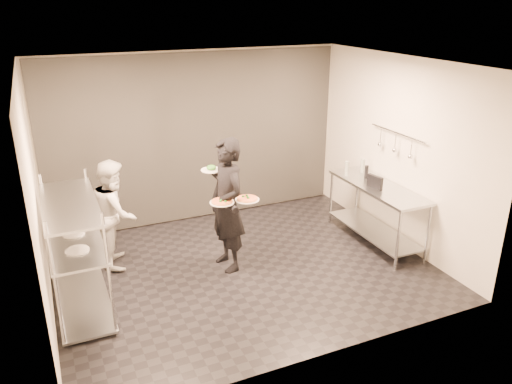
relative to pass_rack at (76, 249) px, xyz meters
name	(u,v)px	position (x,y,z in m)	size (l,w,h in m)	color
room_shell	(213,151)	(2.15, 1.18, 0.63)	(5.00, 4.00, 2.80)	black
pass_rack	(76,249)	(0.00, 0.00, 0.00)	(0.60, 1.60, 1.50)	#B7BABE
prep_counter	(376,204)	(4.33, 0.00, -0.14)	(0.60, 1.80, 0.92)	#B7BABE
utensil_rail	(396,143)	(4.58, 0.00, 0.78)	(0.07, 1.20, 0.31)	#B7BABE
waiter	(227,205)	(1.98, 0.17, 0.16)	(0.68, 0.45, 1.86)	black
chef	(115,213)	(0.60, 0.93, -0.01)	(0.74, 0.58, 1.52)	silver
pizza_plate_near	(222,202)	(1.84, 0.00, 0.30)	(0.32, 0.32, 0.05)	silver
pizza_plate_far	(247,199)	(2.17, -0.08, 0.32)	(0.31, 0.31, 0.05)	silver
salad_plate	(211,169)	(1.86, 0.45, 0.61)	(0.28, 0.28, 0.07)	silver
pos_monitor	(375,182)	(4.21, -0.07, 0.25)	(0.05, 0.27, 0.19)	black
bottle_green	(347,168)	(4.15, 0.59, 0.27)	(0.06, 0.06, 0.23)	gray
bottle_clear	(362,166)	(4.46, 0.60, 0.26)	(0.07, 0.07, 0.22)	gray
bottle_dark	(366,172)	(4.36, 0.35, 0.25)	(0.06, 0.06, 0.20)	black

